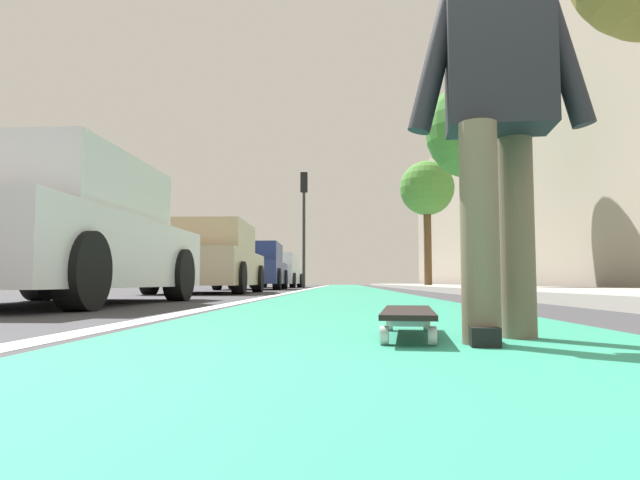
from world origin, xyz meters
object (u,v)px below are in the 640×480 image
at_px(skateboard, 408,315).
at_px(skater_person, 498,101).
at_px(street_tree_mid, 475,132).
at_px(parked_car_mid, 209,260).
at_px(street_tree_far, 427,190).
at_px(parked_car_near, 56,235).
at_px(traffic_light, 304,209).
at_px(parked_car_end, 277,271).
at_px(parked_car_far, 253,267).

distance_m(skateboard, skater_person, 0.92).
relative_size(skater_person, street_tree_mid, 0.31).
xyz_separation_m(parked_car_mid, street_tree_far, (10.47, -6.14, 3.18)).
bearing_deg(parked_car_near, skateboard, -135.51).
relative_size(skater_person, parked_car_near, 0.40).
relative_size(skateboard, traffic_light, 0.18).
bearing_deg(skateboard, parked_car_near, 44.49).
distance_m(parked_car_near, parked_car_end, 18.94).
height_order(parked_car_far, street_tree_mid, street_tree_mid).
xyz_separation_m(skateboard, parked_car_mid, (9.42, 3.09, 0.61)).
bearing_deg(skater_person, parked_car_far, 12.50).
relative_size(skateboard, parked_car_near, 0.21).
height_order(parked_car_far, parked_car_end, parked_car_far).
bearing_deg(street_tree_far, parked_car_near, 159.45).
relative_size(street_tree_mid, street_tree_far, 1.05).
bearing_deg(parked_car_far, street_tree_far, -56.52).
bearing_deg(skater_person, parked_car_near, 46.16).
bearing_deg(skateboard, traffic_light, 5.22).
relative_size(skater_person, traffic_light, 0.35).
distance_m(skater_person, parked_car_near, 4.90).
xyz_separation_m(parked_car_far, street_tree_far, (4.13, -6.24, 3.17)).
height_order(parked_car_near, street_tree_far, street_tree_far).
distance_m(skater_person, street_tree_mid, 12.55).
relative_size(parked_car_near, parked_car_mid, 0.96).
xyz_separation_m(skater_person, parked_car_mid, (9.57, 3.43, -0.24)).
relative_size(traffic_light, street_tree_mid, 0.88).
xyz_separation_m(skater_person, parked_car_end, (22.33, 3.48, -0.23)).
distance_m(skater_person, parked_car_end, 22.60).
bearing_deg(skateboard, parked_car_mid, 18.14).
relative_size(skater_person, parked_car_far, 0.38).
height_order(parked_car_near, traffic_light, traffic_light).
distance_m(parked_car_near, street_tree_mid, 11.03).
xyz_separation_m(skater_person, traffic_light, (20.26, 2.18, 2.26)).
distance_m(skateboard, parked_car_mid, 9.93).
height_order(skateboard, street_tree_mid, street_tree_mid).
distance_m(parked_car_near, street_tree_far, 18.06).
bearing_deg(traffic_light, parked_car_far, 162.80).
xyz_separation_m(skater_person, street_tree_mid, (11.87, -2.71, 3.07)).
distance_m(parked_car_end, street_tree_mid, 12.60).
bearing_deg(parked_car_far, skateboard, -168.59).
height_order(street_tree_mid, street_tree_far, street_tree_mid).
relative_size(parked_car_mid, street_tree_mid, 0.80).
relative_size(parked_car_end, traffic_light, 0.96).
bearing_deg(street_tree_mid, parked_car_near, 143.64).
bearing_deg(parked_car_near, street_tree_far, -20.55).
distance_m(parked_car_far, street_tree_far, 8.12).
bearing_deg(parked_car_near, parked_car_mid, -0.92).
height_order(parked_car_end, traffic_light, traffic_light).
height_order(skater_person, parked_car_mid, skater_person).
distance_m(parked_car_mid, parked_car_far, 6.35).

